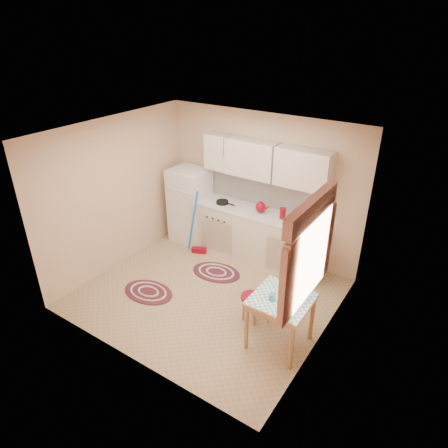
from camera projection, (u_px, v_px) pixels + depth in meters
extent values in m
plane|color=tan|center=(208.00, 294.00, 6.18)|extent=(3.60, 3.60, 0.00)
cube|color=silver|center=(204.00, 134.00, 5.03)|extent=(3.60, 3.20, 0.04)
cube|color=tan|center=(261.00, 186.00, 6.79)|extent=(3.60, 0.04, 2.50)
cube|color=tan|center=(122.00, 276.00, 4.42)|extent=(3.60, 0.04, 2.50)
cube|color=tan|center=(117.00, 194.00, 6.49)|extent=(0.04, 3.20, 2.50)
cube|color=tan|center=(329.00, 260.00, 4.72)|extent=(0.04, 3.20, 2.50)
cube|color=white|center=(267.00, 191.00, 6.74)|extent=(2.25, 0.03, 0.55)
cube|color=beige|center=(264.00, 161.00, 6.37)|extent=(2.25, 0.33, 0.60)
cube|color=white|center=(312.00, 259.00, 4.19)|extent=(0.04, 0.85, 0.95)
cube|color=white|center=(190.00, 205.00, 7.42)|extent=(0.65, 0.60, 1.40)
cube|color=beige|center=(256.00, 236.00, 6.89)|extent=(2.25, 0.60, 0.88)
cube|color=beige|center=(257.00, 213.00, 6.68)|extent=(2.27, 0.62, 0.04)
cylinder|color=black|center=(222.00, 202.00, 6.95)|extent=(0.22, 0.22, 0.05)
cylinder|color=maroon|center=(283.00, 214.00, 6.40)|extent=(0.12, 0.12, 0.16)
cube|color=tan|center=(280.00, 321.00, 5.08)|extent=(0.72, 0.72, 0.72)
cylinder|color=maroon|center=(251.00, 308.00, 5.54)|extent=(0.37, 0.37, 0.42)
cylinder|color=teal|center=(272.00, 297.00, 4.86)|extent=(0.11, 0.11, 0.10)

